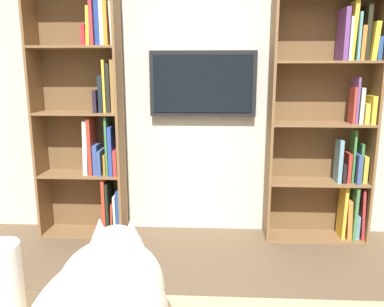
{
  "coord_description": "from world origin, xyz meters",
  "views": [
    {
      "loc": [
        -0.12,
        1.2,
        1.45
      ],
      "look_at": [
        -0.0,
        -1.05,
        0.97
      ],
      "focal_mm": 35.63,
      "sensor_mm": 36.0,
      "label": 1
    }
  ],
  "objects_px": {
    "bookshelf_left": "(333,122)",
    "wall_mounted_tv": "(203,84)",
    "paper_towel_roll": "(2,284)",
    "bookshelf_right": "(90,113)"
  },
  "relations": [
    {
      "from": "bookshelf_left",
      "to": "wall_mounted_tv",
      "type": "xyz_separation_m",
      "value": [
        1.1,
        -0.08,
        0.32
      ]
    },
    {
      "from": "bookshelf_left",
      "to": "paper_towel_roll",
      "type": "bearing_deg",
      "value": 55.87
    },
    {
      "from": "bookshelf_right",
      "to": "wall_mounted_tv",
      "type": "height_order",
      "value": "bookshelf_right"
    },
    {
      "from": "wall_mounted_tv",
      "to": "paper_towel_roll",
      "type": "bearing_deg",
      "value": 78.62
    },
    {
      "from": "wall_mounted_tv",
      "to": "paper_towel_roll",
      "type": "xyz_separation_m",
      "value": [
        0.49,
        2.43,
        -0.47
      ]
    },
    {
      "from": "bookshelf_right",
      "to": "paper_towel_roll",
      "type": "relative_size",
      "value": 9.42
    },
    {
      "from": "paper_towel_roll",
      "to": "wall_mounted_tv",
      "type": "bearing_deg",
      "value": -101.38
    },
    {
      "from": "bookshelf_right",
      "to": "wall_mounted_tv",
      "type": "relative_size",
      "value": 2.4
    },
    {
      "from": "bookshelf_left",
      "to": "bookshelf_right",
      "type": "height_order",
      "value": "bookshelf_right"
    },
    {
      "from": "bookshelf_left",
      "to": "bookshelf_right",
      "type": "bearing_deg",
      "value": 0.06
    }
  ]
}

